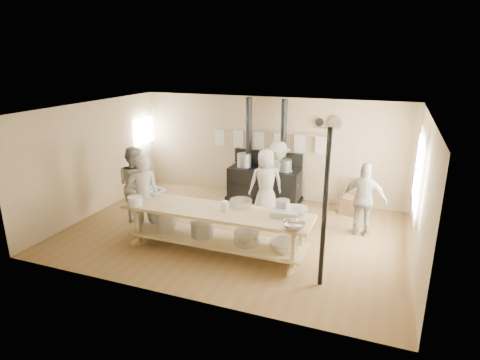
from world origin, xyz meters
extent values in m
plane|color=brown|center=(0.00, 0.00, 0.00)|extent=(7.00, 7.00, 0.00)
plane|color=tan|center=(0.00, 2.50, 1.30)|extent=(7.00, 0.00, 7.00)
plane|color=tan|center=(0.00, -2.50, 1.30)|extent=(7.00, 0.00, 7.00)
plane|color=tan|center=(-3.50, 0.00, 1.30)|extent=(0.00, 5.00, 5.00)
plane|color=tan|center=(3.50, 0.00, 1.30)|extent=(0.00, 5.00, 5.00)
plane|color=beige|center=(0.00, 0.00, 2.60)|extent=(7.00, 7.00, 0.00)
cube|color=beige|center=(3.47, 0.60, 1.50)|extent=(0.06, 1.35, 1.65)
plane|color=white|center=(3.43, 0.60, 1.50)|extent=(0.00, 1.50, 1.50)
cube|color=beige|center=(3.42, 0.60, 1.50)|extent=(0.02, 0.03, 1.50)
plane|color=white|center=(-3.45, 2.00, 1.60)|extent=(0.00, 0.90, 0.90)
cube|color=black|center=(0.00, 2.10, 0.42)|extent=(1.80, 0.70, 0.85)
cube|color=black|center=(0.00, 2.10, 0.05)|extent=(1.90, 0.75, 0.10)
cube|color=black|center=(0.00, 2.40, 1.05)|extent=(1.80, 0.12, 0.35)
cylinder|color=black|center=(-0.45, 2.15, 1.73)|extent=(0.15, 0.15, 1.75)
cylinder|color=black|center=(0.45, 2.15, 1.73)|extent=(0.15, 0.15, 1.75)
cylinder|color=#B2B2B7|center=(-0.55, 2.10, 1.02)|extent=(0.36, 0.36, 0.34)
cylinder|color=gray|center=(0.55, 2.05, 1.00)|extent=(0.30, 0.30, 0.30)
cylinder|color=#9E875A|center=(0.00, 2.40, 1.72)|extent=(3.00, 0.04, 0.04)
cube|color=silver|center=(-1.35, 2.40, 1.50)|extent=(0.28, 0.01, 0.46)
cube|color=silver|center=(-0.81, 2.40, 1.50)|extent=(0.28, 0.01, 0.46)
cube|color=silver|center=(-0.27, 2.40, 1.50)|extent=(0.28, 0.01, 0.46)
cube|color=silver|center=(0.27, 2.40, 1.50)|extent=(0.28, 0.01, 0.46)
cube|color=silver|center=(0.81, 2.40, 1.50)|extent=(0.28, 0.01, 0.46)
cube|color=silver|center=(1.35, 2.40, 1.50)|extent=(0.28, 0.01, 0.46)
cube|color=#9E875A|center=(1.40, 2.42, 1.90)|extent=(0.50, 0.14, 0.03)
cylinder|color=black|center=(1.25, 2.44, 2.05)|extent=(0.20, 0.04, 0.20)
cylinder|color=silver|center=(1.62, 2.44, 2.05)|extent=(0.32, 0.03, 0.32)
cube|color=#9E875A|center=(0.00, -0.90, 0.82)|extent=(3.60, 0.90, 0.06)
cube|color=#9E875A|center=(0.00, -0.90, 0.25)|extent=(3.40, 0.80, 0.04)
cube|color=#9E875A|center=(0.00, -0.90, 0.20)|extent=(3.30, 0.06, 0.06)
cube|color=#9E875A|center=(-1.55, -1.20, 0.42)|extent=(0.07, 0.07, 0.85)
cube|color=#9E875A|center=(-1.55, -0.60, 0.42)|extent=(0.07, 0.07, 0.85)
cube|color=#9E875A|center=(1.55, -1.20, 0.42)|extent=(0.07, 0.07, 0.85)
cube|color=#9E875A|center=(1.55, -0.60, 0.42)|extent=(0.07, 0.07, 0.85)
cylinder|color=#B2B2B7|center=(-1.10, -0.90, 0.46)|extent=(0.40, 0.40, 0.38)
cylinder|color=gray|center=(-0.30, -0.90, 0.42)|extent=(0.44, 0.44, 0.30)
cylinder|color=silver|center=(0.60, -0.90, 0.38)|extent=(0.48, 0.48, 0.22)
cylinder|color=silver|center=(1.30, -0.90, 0.34)|extent=(0.52, 0.52, 0.14)
cylinder|color=black|center=(2.05, -1.35, 1.30)|extent=(0.08, 0.08, 2.60)
imported|color=#9E998C|center=(-1.66, -0.79, 0.87)|extent=(0.75, 0.73, 1.74)
imported|color=#9E998C|center=(-2.26, -0.19, 0.86)|extent=(0.99, 0.87, 1.72)
imported|color=#9E998C|center=(0.33, 1.15, 0.79)|extent=(0.92, 0.81, 1.58)
imported|color=#9E998C|center=(2.52, 0.86, 0.77)|extent=(0.94, 0.47, 1.55)
imported|color=#9E998C|center=(0.38, 1.95, 0.80)|extent=(1.09, 0.68, 1.61)
cube|color=brown|center=(2.17, 1.95, 0.21)|extent=(0.48, 0.48, 0.41)
cube|color=brown|center=(2.22, 2.12, 0.60)|extent=(0.38, 0.14, 0.46)
imported|color=silver|center=(-1.55, -0.57, 0.90)|extent=(0.51, 0.51, 0.10)
imported|color=silver|center=(-1.55, -0.57, 0.90)|extent=(0.40, 0.40, 0.09)
imported|color=silver|center=(1.42, -0.57, 0.91)|extent=(0.54, 0.54, 0.11)
imported|color=silver|center=(1.55, -1.23, 0.91)|extent=(0.53, 0.53, 0.12)
cube|color=#B2B2B7|center=(1.26, -0.73, 0.90)|extent=(0.52, 0.37, 0.11)
cylinder|color=silver|center=(0.36, -0.57, 0.92)|extent=(0.49, 0.49, 0.13)
cylinder|color=gray|center=(1.18, -0.57, 0.97)|extent=(0.33, 0.33, 0.24)
cylinder|color=silver|center=(-1.55, -1.23, 0.94)|extent=(0.32, 0.32, 0.17)
cylinder|color=silver|center=(0.17, -0.91, 0.95)|extent=(0.15, 0.15, 0.20)
camera|label=1|loc=(2.87, -7.22, 3.62)|focal=30.00mm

